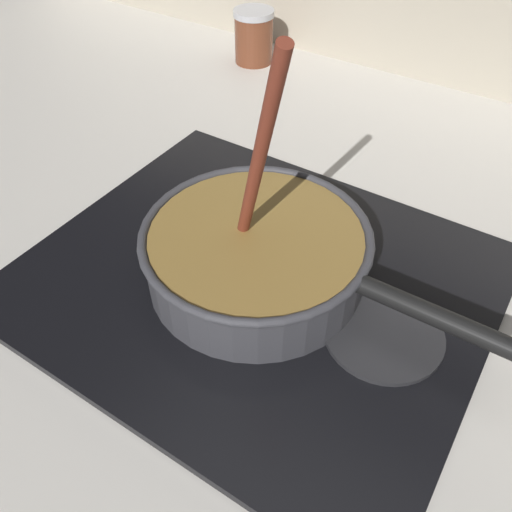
% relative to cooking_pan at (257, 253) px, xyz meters
% --- Properties ---
extents(ground, '(2.40, 1.60, 0.04)m').
position_rel_cooking_pan_xyz_m(ground, '(0.04, -0.12, -0.07)').
color(ground, beige).
extents(hob_plate, '(0.56, 0.48, 0.01)m').
position_rel_cooking_pan_xyz_m(hob_plate, '(-0.00, 0.00, -0.05)').
color(hob_plate, black).
rests_on(hob_plate, ground).
extents(burner_ring, '(0.20, 0.20, 0.01)m').
position_rel_cooking_pan_xyz_m(burner_ring, '(-0.00, 0.00, -0.04)').
color(burner_ring, '#592D0C').
rests_on(burner_ring, hob_plate).
extents(spare_burner, '(0.14, 0.14, 0.01)m').
position_rel_cooking_pan_xyz_m(spare_burner, '(0.17, 0.00, -0.04)').
color(spare_burner, '#262628').
rests_on(spare_burner, hob_plate).
extents(cooking_pan, '(0.45, 0.28, 0.33)m').
position_rel_cooking_pan_xyz_m(cooking_pan, '(0.00, 0.00, 0.00)').
color(cooking_pan, '#38383D').
rests_on(cooking_pan, hob_plate).
extents(condiment_jar, '(0.08, 0.08, 0.11)m').
position_rel_cooking_pan_xyz_m(condiment_jar, '(-0.36, 0.55, 0.00)').
color(condiment_jar, brown).
rests_on(condiment_jar, ground).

